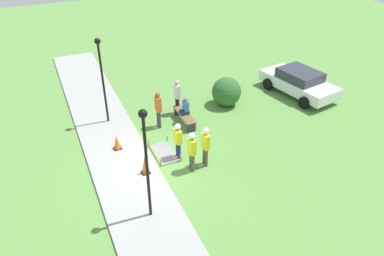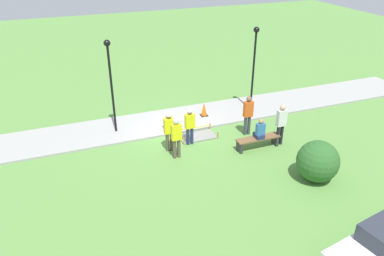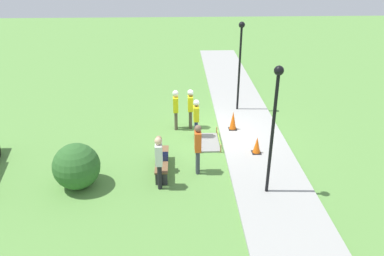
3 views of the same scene
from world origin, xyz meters
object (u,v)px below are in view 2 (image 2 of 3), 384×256
at_px(traffic_cone_far_patch, 167,120).
at_px(bystander_in_orange_shirt, 248,113).
at_px(worker_supervisor, 176,134).
at_px(worker_assistant, 169,128).
at_px(person_seated_on_bench, 260,131).
at_px(lamppost_far, 254,58).
at_px(bystander_in_gray_shirt, 281,122).
at_px(lamppost_near, 110,74).
at_px(park_bench, 258,141).
at_px(worker_trainee, 190,123).
at_px(traffic_cone_near_patch, 204,109).

bearing_deg(traffic_cone_far_patch, bystander_in_orange_shirt, 152.32).
xyz_separation_m(worker_supervisor, worker_assistant, (0.10, -0.63, -0.01)).
distance_m(person_seated_on_bench, worker_supervisor, 3.47).
relative_size(worker_supervisor, lamppost_far, 0.43).
xyz_separation_m(bystander_in_gray_shirt, lamppost_near, (6.30, -3.50, 1.73)).
height_order(traffic_cone_far_patch, bystander_in_gray_shirt, bystander_in_gray_shirt).
distance_m(worker_assistant, lamppost_far, 5.77).
height_order(worker_assistant, bystander_in_orange_shirt, bystander_in_orange_shirt).
bearing_deg(lamppost_near, traffic_cone_far_patch, 166.61).
distance_m(person_seated_on_bench, worker_assistant, 3.72).
distance_m(park_bench, bystander_in_orange_shirt, 1.44).
height_order(worker_supervisor, lamppost_near, lamppost_near).
relative_size(person_seated_on_bench, worker_trainee, 0.53).
xyz_separation_m(traffic_cone_far_patch, lamppost_near, (2.23, -0.53, 2.28)).
relative_size(traffic_cone_near_patch, park_bench, 0.35).
distance_m(worker_supervisor, lamppost_near, 3.91).
relative_size(traffic_cone_far_patch, worker_trainee, 0.49).
height_order(traffic_cone_near_patch, bystander_in_orange_shirt, bystander_in_orange_shirt).
relative_size(traffic_cone_far_patch, bystander_in_gray_shirt, 0.44).
bearing_deg(person_seated_on_bench, worker_assistant, -18.55).
bearing_deg(worker_assistant, bystander_in_gray_shirt, 165.45).
bearing_deg(worker_trainee, lamppost_far, -153.05).
relative_size(traffic_cone_near_patch, lamppost_far, 0.16).
bearing_deg(bystander_in_gray_shirt, worker_assistant, -14.55).
relative_size(park_bench, worker_supervisor, 1.06).
relative_size(worker_trainee, bystander_in_gray_shirt, 0.91).
distance_m(traffic_cone_near_patch, worker_supervisor, 3.96).
bearing_deg(lamppost_far, worker_supervisor, 30.41).
bearing_deg(worker_supervisor, lamppost_near, -57.56).
bearing_deg(traffic_cone_near_patch, worker_supervisor, 51.30).
relative_size(traffic_cone_far_patch, park_bench, 0.43).
xyz_separation_m(traffic_cone_far_patch, worker_assistant, (0.45, 1.80, 0.55)).
height_order(park_bench, lamppost_near, lamppost_near).
height_order(traffic_cone_far_patch, lamppost_far, lamppost_far).
bearing_deg(lamppost_near, park_bench, 146.76).
height_order(person_seated_on_bench, bystander_in_orange_shirt, bystander_in_orange_shirt).
xyz_separation_m(worker_trainee, bystander_in_orange_shirt, (-2.69, 0.08, 0.06)).
bearing_deg(lamppost_far, traffic_cone_near_patch, -3.69).
relative_size(park_bench, lamppost_far, 0.46).
relative_size(worker_assistant, lamppost_near, 0.43).
height_order(worker_assistant, lamppost_near, lamppost_near).
xyz_separation_m(traffic_cone_far_patch, park_bench, (-3.05, 2.93, -0.15)).
distance_m(person_seated_on_bench, lamppost_near, 6.65).
xyz_separation_m(person_seated_on_bench, lamppost_near, (5.30, -3.51, 1.94)).
relative_size(traffic_cone_far_patch, worker_assistant, 0.46).
bearing_deg(traffic_cone_far_patch, traffic_cone_near_patch, -163.57).
relative_size(worker_supervisor, bystander_in_gray_shirt, 0.97).
xyz_separation_m(person_seated_on_bench, bystander_in_gray_shirt, (-0.99, -0.01, 0.20)).
bearing_deg(worker_trainee, worker_supervisor, 43.59).
bearing_deg(person_seated_on_bench, traffic_cone_near_patch, -74.75).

